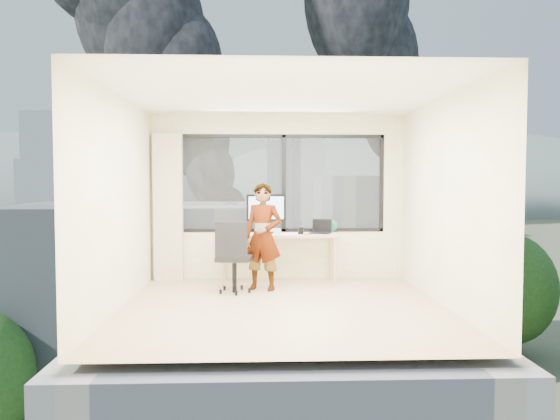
{
  "coord_description": "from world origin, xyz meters",
  "views": [
    {
      "loc": [
        -0.29,
        -6.5,
        1.54
      ],
      "look_at": [
        0.0,
        1.0,
        1.15
      ],
      "focal_mm": 34.15,
      "sensor_mm": 36.0,
      "label": 1
    }
  ],
  "objects_px": {
    "laptop": "(320,227)",
    "person": "(263,237)",
    "chair": "(234,256)",
    "game_console": "(270,230)",
    "desk": "(278,258)",
    "handbag": "(329,226)",
    "monitor": "(266,213)"
  },
  "relations": [
    {
      "from": "chair",
      "to": "game_console",
      "type": "height_order",
      "value": "chair"
    },
    {
      "from": "desk",
      "to": "game_console",
      "type": "height_order",
      "value": "game_console"
    },
    {
      "from": "desk",
      "to": "laptop",
      "type": "bearing_deg",
      "value": 0.04
    },
    {
      "from": "game_console",
      "to": "desk",
      "type": "bearing_deg",
      "value": -74.92
    },
    {
      "from": "laptop",
      "to": "handbag",
      "type": "height_order",
      "value": "handbag"
    },
    {
      "from": "handbag",
      "to": "monitor",
      "type": "bearing_deg",
      "value": -173.11
    },
    {
      "from": "chair",
      "to": "handbag",
      "type": "relative_size",
      "value": 3.67
    },
    {
      "from": "person",
      "to": "laptop",
      "type": "bearing_deg",
      "value": 53.03
    },
    {
      "from": "person",
      "to": "game_console",
      "type": "height_order",
      "value": "person"
    },
    {
      "from": "monitor",
      "to": "handbag",
      "type": "height_order",
      "value": "monitor"
    },
    {
      "from": "game_console",
      "to": "laptop",
      "type": "bearing_deg",
      "value": -29.12
    },
    {
      "from": "monitor",
      "to": "laptop",
      "type": "xyz_separation_m",
      "value": [
        0.83,
        -0.13,
        -0.21
      ]
    },
    {
      "from": "desk",
      "to": "monitor",
      "type": "bearing_deg",
      "value": 144.36
    },
    {
      "from": "handbag",
      "to": "laptop",
      "type": "bearing_deg",
      "value": -127.76
    },
    {
      "from": "person",
      "to": "game_console",
      "type": "relative_size",
      "value": 5.55
    },
    {
      "from": "person",
      "to": "monitor",
      "type": "relative_size",
      "value": 2.49
    },
    {
      "from": "desk",
      "to": "person",
      "type": "bearing_deg",
      "value": -112.35
    },
    {
      "from": "game_console",
      "to": "person",
      "type": "bearing_deg",
      "value": -112.37
    },
    {
      "from": "chair",
      "to": "monitor",
      "type": "xyz_separation_m",
      "value": [
        0.46,
        0.9,
        0.54
      ]
    },
    {
      "from": "desk",
      "to": "laptop",
      "type": "xyz_separation_m",
      "value": [
        0.65,
        0.0,
        0.47
      ]
    },
    {
      "from": "laptop",
      "to": "person",
      "type": "bearing_deg",
      "value": -124.82
    },
    {
      "from": "chair",
      "to": "laptop",
      "type": "relative_size",
      "value": 3.15
    },
    {
      "from": "monitor",
      "to": "laptop",
      "type": "distance_m",
      "value": 0.87
    },
    {
      "from": "desk",
      "to": "chair",
      "type": "height_order",
      "value": "chair"
    },
    {
      "from": "game_console",
      "to": "handbag",
      "type": "xyz_separation_m",
      "value": [
        0.92,
        -0.05,
        0.07
      ]
    },
    {
      "from": "chair",
      "to": "game_console",
      "type": "relative_size",
      "value": 3.73
    },
    {
      "from": "desk",
      "to": "monitor",
      "type": "relative_size",
      "value": 2.93
    },
    {
      "from": "desk",
      "to": "person",
      "type": "xyz_separation_m",
      "value": [
        -0.24,
        -0.59,
        0.39
      ]
    },
    {
      "from": "chair",
      "to": "laptop",
      "type": "height_order",
      "value": "chair"
    },
    {
      "from": "chair",
      "to": "monitor",
      "type": "bearing_deg",
      "value": 71.86
    },
    {
      "from": "person",
      "to": "monitor",
      "type": "distance_m",
      "value": 0.78
    },
    {
      "from": "desk",
      "to": "handbag",
      "type": "xyz_separation_m",
      "value": [
        0.8,
        0.16,
        0.48
      ]
    }
  ]
}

